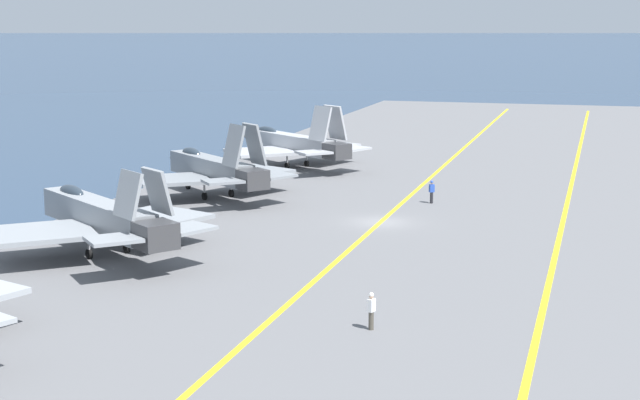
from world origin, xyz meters
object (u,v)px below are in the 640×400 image
at_px(parked_jet_third, 213,169).
at_px(crew_white_vest, 371,309).
at_px(parked_jet_second, 100,216).
at_px(parked_jet_fourth, 292,143).

distance_m(parked_jet_third, crew_white_vest, 35.79).
distance_m(parked_jet_second, parked_jet_third, 19.74).
height_order(parked_jet_third, crew_white_vest, parked_jet_third).
height_order(parked_jet_fourth, crew_white_vest, parked_jet_fourth).
xyz_separation_m(parked_jet_third, parked_jet_fourth, (17.41, -1.02, -0.02)).
bearing_deg(parked_jet_second, crew_white_vest, -117.38).
bearing_deg(parked_jet_fourth, crew_white_vest, -158.06).
relative_size(parked_jet_second, parked_jet_fourth, 0.99).
distance_m(parked_jet_third, parked_jet_fourth, 17.44).
bearing_deg(parked_jet_second, parked_jet_fourth, -0.38).
bearing_deg(crew_white_vest, parked_jet_second, 62.62).
relative_size(parked_jet_second, crew_white_vest, 8.87).
xyz_separation_m(parked_jet_third, crew_white_vest, (-29.67, -19.98, -1.31)).
height_order(parked_jet_second, parked_jet_third, parked_jet_third).
xyz_separation_m(parked_jet_second, crew_white_vest, (-9.95, -19.21, -1.34)).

